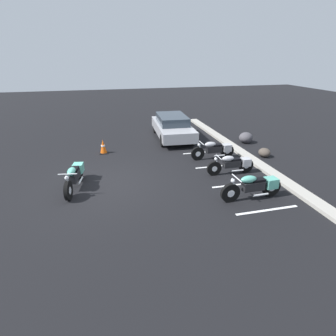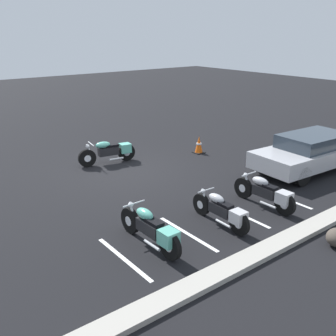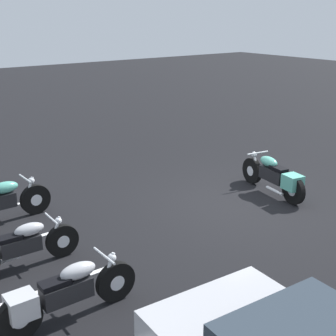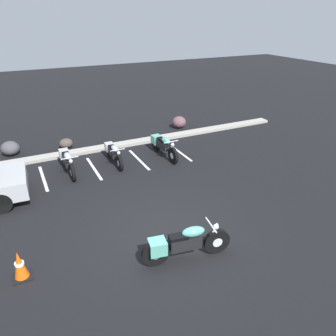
# 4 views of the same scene
# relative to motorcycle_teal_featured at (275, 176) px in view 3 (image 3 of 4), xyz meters

# --- Properties ---
(ground) EXTENTS (60.00, 60.00, 0.00)m
(ground) POSITION_rel_motorcycle_teal_featured_xyz_m (0.05, 1.08, -0.45)
(ground) COLOR black
(motorcycle_teal_featured) EXTENTS (2.15, 0.72, 0.85)m
(motorcycle_teal_featured) POSITION_rel_motorcycle_teal_featured_xyz_m (0.00, 0.00, 0.00)
(motorcycle_teal_featured) COLOR black
(motorcycle_teal_featured) RESTS_ON ground
(parked_bike_0) EXTENTS (0.58, 2.06, 0.81)m
(parked_bike_0) POSITION_rel_motorcycle_teal_featured_xyz_m (-1.48, 5.97, -0.02)
(parked_bike_0) COLOR black
(parked_bike_0) RESTS_ON ground
(parked_bike_1) EXTENTS (0.55, 1.95, 0.77)m
(parked_bike_1) POSITION_rel_motorcycle_teal_featured_xyz_m (0.25, 6.00, -0.04)
(parked_bike_1) COLOR black
(parked_bike_1) RESTS_ON ground
(stall_line_1) EXTENTS (0.10, 2.10, 0.00)m
(stall_line_1) POSITION_rel_motorcycle_teal_featured_xyz_m (-0.59, 5.80, -0.45)
(stall_line_1) COLOR white
(stall_line_1) RESTS_ON ground
(stall_line_2) EXTENTS (0.10, 2.10, 0.00)m
(stall_line_2) POSITION_rel_motorcycle_teal_featured_xyz_m (1.21, 5.80, -0.45)
(stall_line_2) COLOR white
(stall_line_2) RESTS_ON ground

